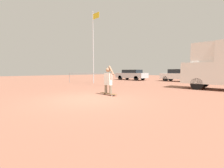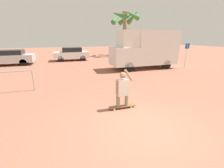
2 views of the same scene
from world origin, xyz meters
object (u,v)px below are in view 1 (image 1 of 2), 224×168
(person_skateboarder, at_px, (108,79))
(flagpole, at_px, (94,43))
(skateboard, at_px, (108,94))
(parked_car_white, at_px, (178,75))
(parked_car_silver, at_px, (132,75))

(person_skateboarder, relative_size, flagpole, 0.20)
(skateboard, relative_size, parked_car_white, 0.27)
(skateboard, relative_size, parked_car_silver, 0.24)
(skateboard, bearing_deg, person_skateboarder, -180.00)
(skateboard, xyz_separation_m, person_skateboarder, (-0.00, -0.00, 0.76))
(person_skateboarder, bearing_deg, skateboard, 0.00)
(flagpole, bearing_deg, parked_car_silver, 93.39)
(skateboard, height_order, flagpole, flagpole)
(parked_car_white, bearing_deg, skateboard, -85.36)
(parked_car_silver, bearing_deg, person_skateboarder, -59.57)
(parked_car_silver, bearing_deg, skateboard, -59.57)
(person_skateboarder, bearing_deg, parked_car_white, 94.63)
(skateboard, relative_size, flagpole, 0.15)
(parked_car_silver, distance_m, flagpole, 8.13)
(skateboard, bearing_deg, parked_car_white, 94.64)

